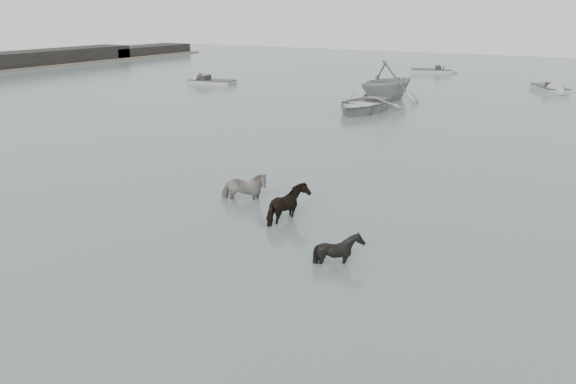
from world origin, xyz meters
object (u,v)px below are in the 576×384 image
Objects in this scene: pony_black at (339,241)px; pony_dark at (289,199)px; rowboat_lead at (363,102)px; pony_pinto at (244,181)px.

pony_dark is at bearing 61.12° from pony_black.
pony_black is at bearing -67.62° from rowboat_lead.
pony_pinto reaches higher than rowboat_lead.
pony_pinto is 5.62m from pony_black.
pony_dark is 0.25× the size of rowboat_lead.
pony_dark is at bearing -133.95° from pony_pinto.
pony_black is 0.21× the size of rowboat_lead.
rowboat_lead is at bearing -2.07° from pony_dark.
pony_pinto is 1.42× the size of pony_black.
pony_black is (4.84, -2.86, -0.12)m from pony_pinto.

